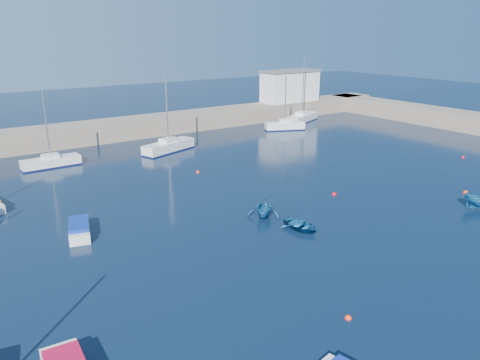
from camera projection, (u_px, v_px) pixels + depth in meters
ground at (404, 270)px, 28.99m from camera, size 220.00×220.00×0.00m
back_wall at (124, 129)px, 64.56m from camera, size 96.00×4.50×2.60m
right_arm at (409, 112)px, 77.56m from camera, size 4.50×32.00×2.60m
harbor_office at (290, 87)px, 79.73m from camera, size 10.00×4.00×5.00m
sailboat_5 at (51, 162)px, 50.83m from camera, size 6.16×1.85×8.08m
sailboat_6 at (169, 146)px, 57.36m from camera, size 7.46×4.23×9.48m
sailboat_7 at (285, 126)px, 69.98m from camera, size 6.03×3.84×7.90m
sailboat_8 at (302, 118)px, 76.28m from camera, size 8.01×5.06×10.14m
motorboat_1 at (79, 229)px, 33.95m from camera, size 2.43×4.24×0.98m
dinghy_center at (301, 226)px, 34.85m from camera, size 2.45×3.23×0.63m
dinghy_left at (264, 207)px, 37.18m from camera, size 4.04×4.06×1.62m
buoy_0 at (348, 318)px, 24.13m from camera, size 0.38×0.38×0.38m
buoy_1 at (334, 195)px, 42.38m from camera, size 0.47×0.47×0.47m
buoy_2 at (466, 193)px, 42.80m from camera, size 0.49×0.49×0.49m
buoy_3 at (198, 172)px, 49.05m from camera, size 0.38×0.38×0.38m
buoy_4 at (463, 157)px, 54.84m from camera, size 0.41×0.41×0.41m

